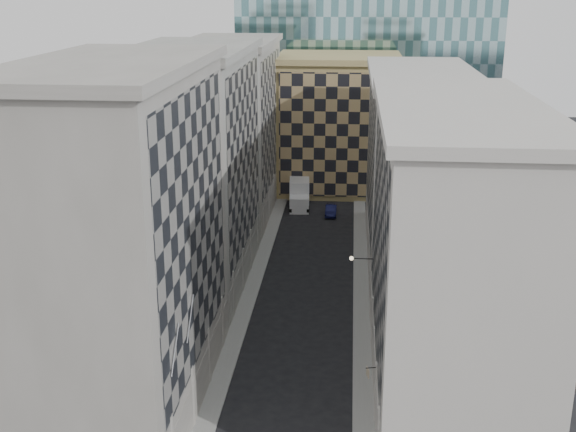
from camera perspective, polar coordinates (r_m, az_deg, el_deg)
The scene contains 13 objects.
sidewalk_west at distance 69.08m, azimuth -2.98°, elevation -6.04°, with size 1.50×100.00×0.15m, color gray.
sidewalk_east at distance 68.48m, azimuth 5.81°, elevation -6.33°, with size 1.50×100.00×0.15m, color gray.
bldg_left_a at distance 48.71m, azimuth -12.89°, elevation -2.08°, with size 10.80×22.80×23.70m.
bldg_left_b at distance 69.18m, azimuth -7.42°, elevation 3.74°, with size 10.80×22.80×22.70m.
bldg_left_c at distance 90.37m, azimuth -4.46°, elevation 6.85°, with size 10.80×22.80×21.70m.
bldg_right_a at distance 51.17m, azimuth 12.62°, elevation -2.87°, with size 10.80×26.80×20.70m.
bldg_right_b at distance 76.99m, azimuth 10.17°, elevation 3.93°, with size 10.80×28.80×19.70m.
tan_block at distance 102.10m, azimuth 3.96°, elevation 7.35°, with size 16.80×14.80×18.80m.
flagpoles_left at distance 44.50m, azimuth -8.30°, elevation -9.15°, with size 0.10×6.33×2.33m.
bracket_lamp at distance 60.57m, azimuth 5.21°, elevation -3.36°, with size 1.98×0.36×0.36m.
box_truck at distance 94.69m, azimuth 0.90°, elevation 1.62°, with size 3.00×6.49×3.47m.
dark_car at distance 91.58m, azimuth 3.41°, elevation 0.46°, with size 1.39×3.99×1.31m, color #10133D.
shop_sign at distance 48.62m, azimuth 6.35°, elevation -12.15°, with size 0.71×0.62×0.70m.
Camera 1 is at (3.88, -32.46, 28.13)m, focal length 45.00 mm.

